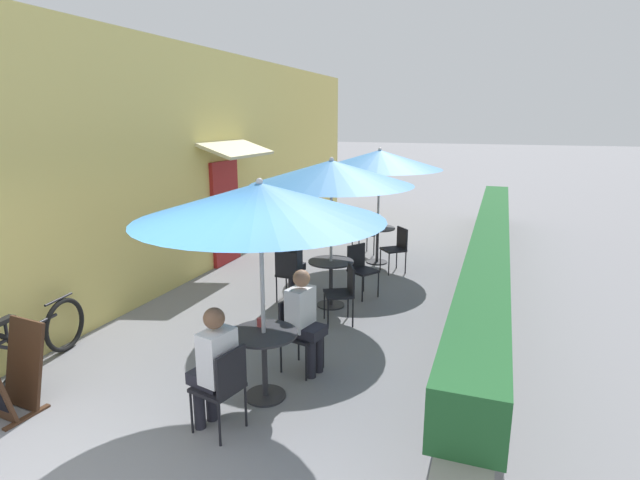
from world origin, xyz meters
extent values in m
cube|color=#E0CC6B|center=(-2.55, 6.80, 2.10)|extent=(0.24, 13.59, 4.20)
cube|color=maroon|center=(-2.39, 6.12, 1.05)|extent=(0.08, 0.96, 2.10)
cube|color=beige|center=(-2.08, 6.12, 2.35)|extent=(0.78, 1.80, 0.30)
cube|color=gray|center=(2.75, 6.70, 0.23)|extent=(0.44, 12.59, 0.45)
cube|color=#235B2D|center=(2.75, 6.70, 0.73)|extent=(0.60, 11.96, 0.56)
cylinder|color=#28282D|center=(0.64, 1.71, 0.01)|extent=(0.44, 0.44, 0.02)
cylinder|color=#28282D|center=(0.64, 1.71, 0.37)|extent=(0.06, 0.06, 0.73)
cylinder|color=#28282D|center=(0.64, 1.71, 0.74)|extent=(0.71, 0.71, 0.02)
cylinder|color=#B7B7BC|center=(0.64, 1.71, 1.13)|extent=(0.04, 0.04, 2.27)
cone|color=#387ABC|center=(0.64, 1.71, 2.13)|extent=(2.50, 2.50, 0.37)
sphere|color=#B7B7BC|center=(0.64, 1.71, 2.33)|extent=(0.07, 0.07, 0.07)
cube|color=black|center=(0.48, 1.03, 0.45)|extent=(0.48, 0.48, 0.04)
cube|color=black|center=(0.66, 0.99, 0.66)|extent=(0.11, 0.38, 0.42)
cylinder|color=black|center=(0.35, 1.25, 0.23)|extent=(0.02, 0.02, 0.45)
cylinder|color=black|center=(0.27, 0.90, 0.23)|extent=(0.02, 0.02, 0.45)
cylinder|color=black|center=(0.70, 1.17, 0.23)|extent=(0.02, 0.02, 0.45)
cylinder|color=black|center=(0.62, 0.82, 0.23)|extent=(0.02, 0.02, 0.45)
cylinder|color=#23232D|center=(0.32, 1.15, 0.24)|extent=(0.11, 0.11, 0.47)
cylinder|color=#23232D|center=(0.29, 0.99, 0.24)|extent=(0.11, 0.11, 0.47)
cube|color=#23232D|center=(0.39, 1.05, 0.53)|extent=(0.42, 0.37, 0.12)
cube|color=white|center=(0.50, 1.03, 0.78)|extent=(0.29, 0.38, 0.50)
sphere|color=brown|center=(0.48, 1.03, 1.15)|extent=(0.20, 0.20, 0.20)
cube|color=black|center=(0.79, 2.39, 0.45)|extent=(0.48, 0.48, 0.04)
cube|color=black|center=(0.61, 2.43, 0.66)|extent=(0.11, 0.38, 0.42)
cylinder|color=black|center=(0.93, 2.18, 0.23)|extent=(0.02, 0.02, 0.45)
cylinder|color=black|center=(1.01, 2.53, 0.23)|extent=(0.02, 0.02, 0.45)
cylinder|color=black|center=(0.58, 2.26, 0.23)|extent=(0.02, 0.02, 0.45)
cylinder|color=black|center=(0.66, 2.61, 0.23)|extent=(0.02, 0.02, 0.45)
cylinder|color=#23232D|center=(0.95, 2.27, 0.24)|extent=(0.11, 0.11, 0.47)
cylinder|color=#23232D|center=(0.99, 2.43, 0.24)|extent=(0.11, 0.11, 0.47)
cube|color=#23232D|center=(0.88, 2.37, 0.53)|extent=(0.42, 0.37, 0.12)
cube|color=white|center=(0.77, 2.40, 0.78)|extent=(0.29, 0.38, 0.50)
sphere|color=#A87556|center=(0.79, 2.39, 1.15)|extent=(0.20, 0.20, 0.20)
cylinder|color=#B73D3D|center=(0.53, 1.84, 0.79)|extent=(0.07, 0.07, 0.09)
cylinder|color=#28282D|center=(0.43, 4.50, 0.01)|extent=(0.44, 0.44, 0.02)
cylinder|color=#28282D|center=(0.43, 4.50, 0.37)|extent=(0.06, 0.06, 0.73)
cylinder|color=#28282D|center=(0.43, 4.50, 0.74)|extent=(0.71, 0.71, 0.02)
cylinder|color=#B7B7BC|center=(0.43, 4.50, 1.13)|extent=(0.04, 0.04, 2.27)
cone|color=#387ABC|center=(0.43, 4.50, 2.13)|extent=(2.50, 2.50, 0.37)
sphere|color=#B7B7BC|center=(0.43, 4.50, 2.33)|extent=(0.07, 0.07, 0.07)
cube|color=black|center=(-0.26, 4.53, 0.45)|extent=(0.41, 0.41, 0.04)
cube|color=black|center=(-0.27, 4.34, 0.66)|extent=(0.38, 0.04, 0.42)
cylinder|color=black|center=(-0.08, 4.70, 0.23)|extent=(0.02, 0.02, 0.45)
cylinder|color=black|center=(-0.44, 4.72, 0.23)|extent=(0.02, 0.02, 0.45)
cylinder|color=black|center=(-0.09, 4.34, 0.23)|extent=(0.02, 0.02, 0.45)
cylinder|color=black|center=(-0.45, 4.36, 0.23)|extent=(0.02, 0.02, 0.45)
cylinder|color=#23232D|center=(-0.18, 4.71, 0.24)|extent=(0.11, 0.11, 0.47)
cylinder|color=#23232D|center=(-0.34, 4.71, 0.24)|extent=(0.11, 0.11, 0.47)
cube|color=#23232D|center=(-0.26, 4.62, 0.53)|extent=(0.31, 0.37, 0.12)
cube|color=#282D38|center=(-0.26, 4.51, 0.78)|extent=(0.35, 0.23, 0.50)
sphere|color=brown|center=(-0.26, 4.53, 1.15)|extent=(0.20, 0.20, 0.20)
cube|color=black|center=(0.76, 3.89, 0.45)|extent=(0.54, 0.54, 0.04)
cube|color=black|center=(0.92, 3.97, 0.66)|extent=(0.20, 0.35, 0.42)
cylinder|color=black|center=(0.51, 3.96, 0.23)|extent=(0.02, 0.02, 0.45)
cylinder|color=black|center=(0.68, 3.64, 0.23)|extent=(0.02, 0.02, 0.45)
cylinder|color=black|center=(0.83, 4.13, 0.23)|extent=(0.02, 0.02, 0.45)
cylinder|color=black|center=(1.00, 3.81, 0.23)|extent=(0.02, 0.02, 0.45)
cube|color=black|center=(0.80, 5.09, 0.45)|extent=(0.55, 0.55, 0.04)
cube|color=black|center=(0.65, 5.19, 0.66)|extent=(0.23, 0.34, 0.42)
cylinder|color=black|center=(0.86, 4.85, 0.23)|extent=(0.02, 0.02, 0.45)
cylinder|color=black|center=(1.05, 5.15, 0.23)|extent=(0.02, 0.02, 0.45)
cylinder|color=black|center=(0.56, 5.04, 0.23)|extent=(0.02, 0.02, 0.45)
cylinder|color=black|center=(0.75, 5.34, 0.23)|extent=(0.02, 0.02, 0.45)
cylinder|color=#28282D|center=(0.54, 7.18, 0.01)|extent=(0.44, 0.44, 0.02)
cylinder|color=#28282D|center=(0.54, 7.18, 0.37)|extent=(0.06, 0.06, 0.73)
cylinder|color=#28282D|center=(0.54, 7.18, 0.74)|extent=(0.71, 0.71, 0.02)
cylinder|color=#B7B7BC|center=(0.54, 7.18, 1.13)|extent=(0.04, 0.04, 2.27)
cone|color=#387ABC|center=(0.54, 7.18, 2.13)|extent=(2.50, 2.50, 0.37)
sphere|color=#B7B7BC|center=(0.54, 7.18, 2.33)|extent=(0.07, 0.07, 0.07)
cube|color=black|center=(0.09, 7.71, 0.45)|extent=(0.56, 0.56, 0.04)
cube|color=black|center=(-0.05, 7.59, 0.66)|extent=(0.27, 0.31, 0.42)
cylinder|color=black|center=(0.34, 7.69, 0.23)|extent=(0.02, 0.02, 0.45)
cylinder|color=black|center=(0.11, 7.97, 0.23)|extent=(0.02, 0.02, 0.45)
cylinder|color=black|center=(0.07, 7.46, 0.23)|extent=(0.02, 0.02, 0.45)
cylinder|color=black|center=(-0.16, 7.74, 0.23)|extent=(0.02, 0.02, 0.45)
cube|color=black|center=(0.98, 6.64, 0.45)|extent=(0.56, 0.56, 0.04)
cube|color=black|center=(1.13, 6.76, 0.66)|extent=(0.27, 0.31, 0.42)
cylinder|color=black|center=(0.73, 6.67, 0.23)|extent=(0.02, 0.02, 0.45)
cylinder|color=black|center=(0.96, 6.39, 0.23)|extent=(0.02, 0.02, 0.45)
cylinder|color=black|center=(1.01, 6.90, 0.23)|extent=(0.02, 0.02, 0.45)
cylinder|color=black|center=(1.24, 6.62, 0.23)|extent=(0.02, 0.02, 0.45)
torus|color=black|center=(-2.27, 1.84, 0.35)|extent=(0.15, 0.70, 0.70)
cylinder|color=black|center=(-2.20, 1.29, 0.54)|extent=(0.15, 0.87, 0.04)
cylinder|color=black|center=(-2.18, 1.10, 0.37)|extent=(0.12, 0.63, 0.42)
cylinder|color=black|center=(-2.16, 0.99, 0.64)|extent=(0.04, 0.04, 0.24)
cube|color=black|center=(-2.16, 0.99, 0.77)|extent=(0.13, 0.23, 0.05)
cylinder|color=black|center=(-2.26, 1.80, 0.71)|extent=(0.09, 0.46, 0.03)
cube|color=#422819|center=(-1.65, 0.75, 0.46)|extent=(0.53, 0.28, 0.91)
cube|color=black|center=(-1.65, 0.77, 0.48)|extent=(0.43, 0.20, 0.68)
cube|color=#422819|center=(-1.43, 0.53, 0.01)|extent=(0.10, 0.48, 0.02)
camera|label=1|loc=(2.84, -2.63, 2.92)|focal=28.00mm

